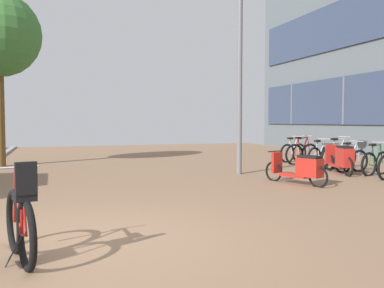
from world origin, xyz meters
TOP-DOWN VIEW (x-y plane):
  - ground at (1.43, 0.00)m, footprint 21.00×40.00m
  - bicycle_foreground at (-0.76, -0.45)m, footprint 0.57×1.35m
  - bicycle_rack_02 at (7.85, 3.88)m, footprint 1.25×0.47m
  - bicycle_rack_03 at (7.69, 4.66)m, footprint 1.27×0.48m
  - bicycle_rack_04 at (7.87, 5.43)m, footprint 1.42×0.48m
  - bicycle_rack_05 at (7.77, 6.20)m, footprint 1.23×0.51m
  - bicycle_rack_06 at (7.61, 6.98)m, footprint 1.37×0.48m
  - bicycle_rack_07 at (7.76, 7.75)m, footprint 1.27×0.47m
  - scooter_near at (7.10, 4.36)m, footprint 0.74×1.77m
  - scooter_mid at (4.97, 3.07)m, footprint 0.81×1.68m
  - lamp_post at (4.47, 5.28)m, footprint 0.20×0.52m

SIDE VIEW (x-z plane):
  - ground at x=1.43m, z-range -0.09..0.04m
  - bicycle_rack_03 at x=7.69m, z-range -0.14..0.79m
  - bicycle_rack_02 at x=7.85m, z-range -0.14..0.79m
  - bicycle_rack_05 at x=7.77m, z-range -0.14..0.79m
  - bicycle_rack_07 at x=7.76m, z-range -0.14..0.81m
  - bicycle_rack_06 at x=7.61m, z-range -0.15..0.86m
  - bicycle_rack_04 at x=7.87m, z-range -0.15..0.87m
  - scooter_mid at x=4.97m, z-range -0.01..0.76m
  - bicycle_foreground at x=-0.76m, z-range -0.15..0.94m
  - scooter_near at x=7.10m, z-range 0.01..0.84m
  - lamp_post at x=4.47m, z-range 0.32..6.28m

